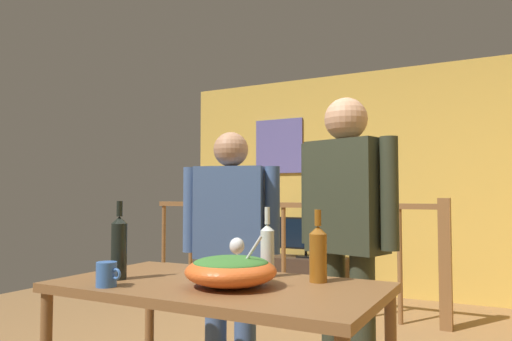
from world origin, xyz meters
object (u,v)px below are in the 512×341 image
object	(u,v)px
serving_table	(218,301)
wine_glass	(237,248)
flat_screen_tv	(305,234)
person_standing_left	(231,236)
wine_bottle_amber	(318,252)
tv_console	(306,276)
framed_picture	(279,146)
wine_bottle_dark	(119,246)
mug_blue	(107,274)
person_standing_right	(347,224)
wine_bottle_clear	(267,249)
salad_bowl	(231,269)
stair_railing	(324,244)

from	to	relation	value
serving_table	wine_glass	world-z (taller)	wine_glass
wine_glass	flat_screen_tv	bearing A→B (deg)	105.98
person_standing_left	serving_table	bearing A→B (deg)	100.28
person_standing_left	wine_bottle_amber	bearing A→B (deg)	129.74
tv_console	framed_picture	bearing A→B (deg)	148.58
wine_bottle_dark	serving_table	bearing A→B (deg)	17.52
wine_glass	mug_blue	bearing A→B (deg)	-116.25
wine_glass	person_standing_right	size ratio (longest dim) A/B	0.10
tv_console	person_standing_right	xyz separation A→B (m)	(1.31, -2.69, 0.78)
wine_bottle_clear	person_standing_right	size ratio (longest dim) A/B	0.19
serving_table	wine_bottle_dark	bearing A→B (deg)	-162.48
tv_console	serving_table	distance (m)	3.56
serving_table	wine_bottle_dark	xyz separation A→B (m)	(-0.44, -0.14, 0.22)
flat_screen_tv	salad_bowl	size ratio (longest dim) A/B	1.66
wine_bottle_dark	person_standing_right	bearing A→B (deg)	46.71
wine_glass	wine_bottle_amber	bearing A→B (deg)	-9.20
stair_railing	serving_table	size ratio (longest dim) A/B	2.22
wine_bottle_dark	person_standing_right	size ratio (longest dim) A/B	0.21
wine_bottle_dark	stair_railing	bearing A→B (deg)	90.24
framed_picture	wine_bottle_dark	distance (m)	4.04
tv_console	person_standing_right	distance (m)	3.09
wine_bottle_clear	wine_bottle_amber	xyz separation A→B (m)	(0.25, -0.01, -0.00)
wine_bottle_clear	wine_bottle_amber	world-z (taller)	wine_bottle_clear
wine_glass	person_standing_left	xyz separation A→B (m)	(-0.29, 0.42, 0.01)
person_standing_right	mug_blue	bearing A→B (deg)	70.88
framed_picture	flat_screen_tv	size ratio (longest dim) A/B	1.08
framed_picture	serving_table	size ratio (longest dim) A/B	0.49
salad_bowl	wine_glass	bearing A→B (deg)	116.33
serving_table	flat_screen_tv	bearing A→B (deg)	105.82
wine_bottle_clear	wine_glass	bearing A→B (deg)	163.33
wine_bottle_amber	person_standing_right	world-z (taller)	person_standing_right
serving_table	tv_console	bearing A→B (deg)	105.68
tv_console	wine_bottle_clear	xyz separation A→B (m)	(1.08, -3.17, 0.68)
wine_glass	tv_console	bearing A→B (deg)	105.83
wine_bottle_clear	mug_blue	bearing A→B (deg)	-132.87
stair_railing	salad_bowl	world-z (taller)	stair_railing
flat_screen_tv	wine_bottle_dark	world-z (taller)	wine_bottle_dark
framed_picture	wine_glass	distance (m)	3.76
framed_picture	salad_bowl	distance (m)	4.14
flat_screen_tv	framed_picture	bearing A→B (deg)	145.88
framed_picture	person_standing_right	distance (m)	3.56
person_standing_left	wine_bottle_dark	bearing A→B (deg)	68.05
flat_screen_tv	wine_bottle_amber	size ratio (longest dim) A/B	2.01
tv_console	wine_bottle_clear	world-z (taller)	wine_bottle_clear
framed_picture	wine_bottle_amber	distance (m)	4.01
flat_screen_tv	serving_table	bearing A→B (deg)	-74.18
wine_bottle_clear	wine_bottle_dark	distance (m)	0.67
person_standing_left	tv_console	bearing A→B (deg)	-94.14
wine_glass	wine_bottle_amber	world-z (taller)	wine_bottle_amber
mug_blue	wine_bottle_dark	bearing A→B (deg)	117.82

